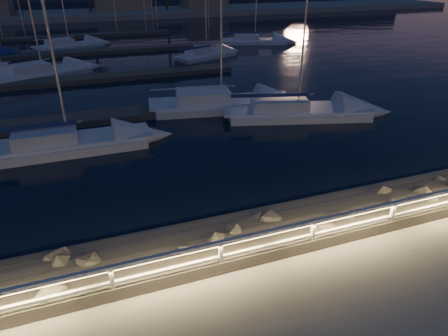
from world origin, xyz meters
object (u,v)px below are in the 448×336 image
(sailboat_j, at_px, (1,74))
(sailboat_b, at_px, (64,142))
(sailboat_k, at_px, (67,45))
(sailboat_d, at_px, (293,110))
(sailboat_g, at_px, (205,54))
(sailboat_f, at_px, (40,72))
(guard_rail, at_px, (184,258))
(sailboat_c, at_px, (218,102))
(sailboat_l, at_px, (253,40))

(sailboat_j, bearing_deg, sailboat_b, -75.70)
(sailboat_j, bearing_deg, sailboat_k, 65.21)
(sailboat_d, xyz_separation_m, sailboat_g, (0.26, 19.00, -0.05))
(sailboat_f, height_order, sailboat_k, sailboat_f)
(guard_rail, xyz_separation_m, sailboat_b, (-3.12, 12.00, -0.92))
(sailboat_j, bearing_deg, sailboat_c, -45.00)
(sailboat_b, xyz_separation_m, sailboat_k, (0.59, 29.99, -0.03))
(guard_rail, relative_size, sailboat_g, 3.61)
(guard_rail, relative_size, sailboat_k, 3.25)
(sailboat_g, height_order, sailboat_j, sailboat_j)
(sailboat_k, bearing_deg, sailboat_g, -57.33)
(sailboat_d, xyz_separation_m, sailboat_l, (8.46, 25.31, -0.04))
(sailboat_k, bearing_deg, guard_rail, -105.51)
(sailboat_c, bearing_deg, guard_rail, -103.08)
(sailboat_g, bearing_deg, sailboat_b, -148.41)
(sailboat_f, bearing_deg, sailboat_d, -71.30)
(sailboat_f, relative_size, sailboat_j, 1.09)
(guard_rail, xyz_separation_m, sailboat_f, (-4.90, 28.56, -0.91))
(sailboat_b, xyz_separation_m, sailboat_f, (-1.78, 16.56, 0.01))
(sailboat_c, distance_m, sailboat_k, 27.90)
(sailboat_c, bearing_deg, sailboat_k, 118.10)
(guard_rail, relative_size, sailboat_d, 2.79)
(sailboat_b, bearing_deg, sailboat_g, 54.89)
(sailboat_f, bearing_deg, sailboat_c, -73.92)
(sailboat_b, height_order, sailboat_j, sailboat_b)
(guard_rail, relative_size, sailboat_l, 3.17)
(sailboat_g, bearing_deg, sailboat_d, -113.96)
(sailboat_l, bearing_deg, sailboat_b, -111.53)
(sailboat_d, bearing_deg, sailboat_j, 153.83)
(guard_rail, distance_m, sailboat_j, 30.35)
(sailboat_f, distance_m, sailboat_g, 15.86)
(sailboat_j, relative_size, sailboat_l, 0.95)
(guard_rail, xyz_separation_m, sailboat_l, (18.88, 37.84, -0.96))
(sailboat_l, bearing_deg, sailboat_g, -123.56)
(guard_rail, distance_m, sailboat_k, 42.08)
(sailboat_c, xyz_separation_m, sailboat_j, (-14.43, 13.70, -0.04))
(sailboat_g, height_order, sailboat_k, sailboat_k)
(sailboat_d, relative_size, sailboat_g, 1.29)
(sailboat_g, bearing_deg, sailboat_l, 14.40)
(sailboat_g, relative_size, sailboat_l, 0.88)
(sailboat_f, relative_size, sailboat_l, 1.03)
(sailboat_g, bearing_deg, sailboat_c, -128.07)
(guard_rail, height_order, sailboat_c, sailboat_c)
(sailboat_k, distance_m, sailboat_l, 21.80)
(sailboat_b, distance_m, sailboat_f, 16.65)
(sailboat_c, bearing_deg, sailboat_b, -150.16)
(sailboat_j, bearing_deg, sailboat_l, 16.19)
(sailboat_f, xyz_separation_m, sailboat_l, (23.78, 9.28, -0.05))
(sailboat_c, xyz_separation_m, sailboat_k, (-8.96, 26.43, -0.05))
(sailboat_b, xyz_separation_m, sailboat_l, (22.00, 25.84, -0.04))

